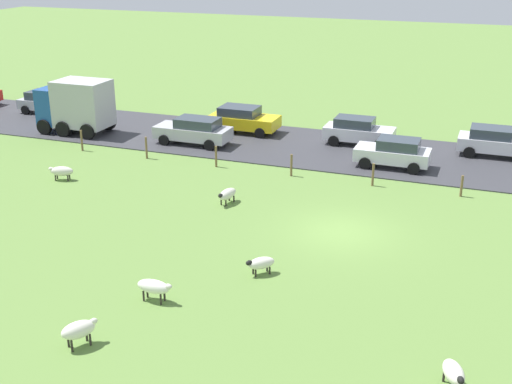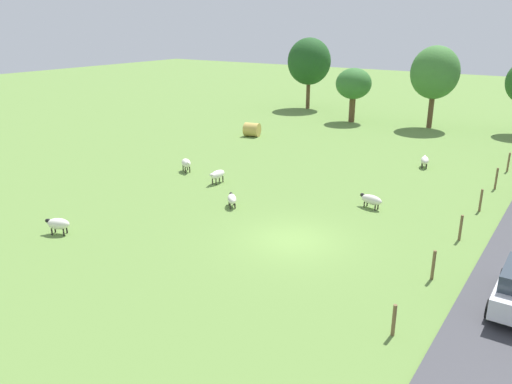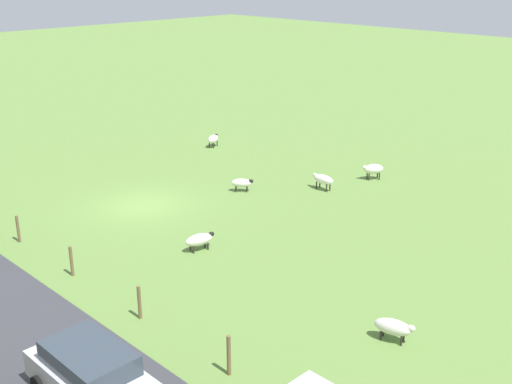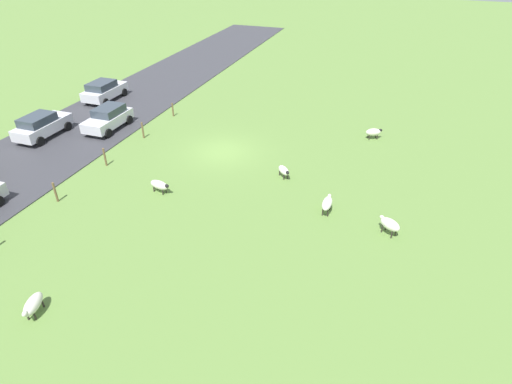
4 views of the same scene
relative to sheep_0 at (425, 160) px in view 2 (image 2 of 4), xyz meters
The scene contains 17 objects.
ground_plane 14.98m from the sheep_0, 95.35° to the right, with size 160.00×160.00×0.00m, color olive.
sheep_0 is the anchor object (origin of this frame).
sheep_1 9.18m from the sheep_0, 90.30° to the right, with size 1.33×0.72×0.71m.
sheep_2 14.39m from the sheep_0, 115.02° to the right, with size 1.01×1.05×0.67m.
sheep_3 15.56m from the sheep_0, 142.42° to the right, with size 1.16×1.03×0.84m.
sheep_4 13.80m from the sheep_0, 131.64° to the right, with size 0.48×1.30×0.79m.
sheep_5 22.79m from the sheep_0, 117.45° to the right, with size 1.18×0.90×0.75m.
hay_bale_0 14.78m from the sheep_0, behind, with size 1.12×1.12×1.23m, color tan.
tree_0 14.39m from the sheep_0, 104.62° to the left, with size 4.18×4.18×7.16m.
tree_1 24.46m from the sheep_0, 136.88° to the left, with size 4.60×4.60×7.48m.
tree_2 16.17m from the sheep_0, 131.03° to the left, with size 3.31×3.31×5.02m.
fence_post_0 19.90m from the sheep_0, 76.33° to the right, with size 0.12×0.12×1.06m, color brown.
fence_post_1 15.79m from the sheep_0, 72.67° to the right, with size 0.12×0.12×1.17m, color brown.
fence_post_2 11.79m from the sheep_0, 66.49° to the right, with size 0.12×0.12×1.17m, color brown.
fence_post_3 8.06m from the sheep_0, 54.32° to the right, with size 0.12×0.12×1.17m, color brown.
fence_post_4 5.23m from the sheep_0, 25.92° to the right, with size 0.12×0.12×1.25m, color brown.
fence_post_5 5.10m from the sheep_0, 22.80° to the left, with size 0.12×0.12×1.24m, color brown.
Camera 2 is at (9.99, -17.74, 9.17)m, focal length 35.33 mm.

